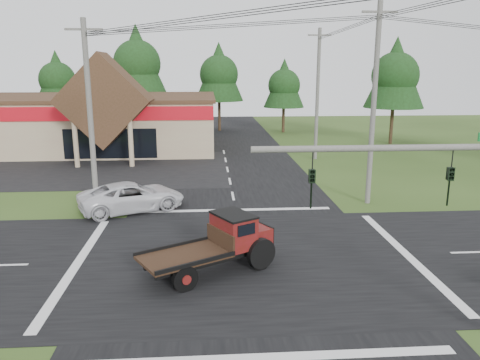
{
  "coord_description": "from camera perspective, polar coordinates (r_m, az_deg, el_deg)",
  "views": [
    {
      "loc": [
        -1.52,
        -18.45,
        7.89
      ],
      "look_at": [
        0.12,
        5.24,
        2.2
      ],
      "focal_mm": 35.0,
      "sensor_mm": 36.0,
      "label": 1
    }
  ],
  "objects": [
    {
      "name": "cvs_building",
      "position": [
        50.33,
        -20.46,
        6.8
      ],
      "size": [
        30.4,
        18.2,
        9.19
      ],
      "color": "tan",
      "rests_on": "ground"
    },
    {
      "name": "antique_flatbed_truck",
      "position": [
        18.5,
        -3.65,
        -7.95
      ],
      "size": [
        5.77,
        4.54,
        2.28
      ],
      "primitive_type": null,
      "rotation": [
        0.0,
        0.0,
        -1.05
      ],
      "color": "#4F130B",
      "rests_on": "ground"
    },
    {
      "name": "tree_row_d",
      "position": [
        60.47,
        -2.58,
        12.97
      ],
      "size": [
        6.16,
        6.16,
        11.11
      ],
      "color": "#332316",
      "rests_on": "ground"
    },
    {
      "name": "utility_pole_ne",
      "position": [
        28.18,
        15.99,
        8.89
      ],
      "size": [
        2.0,
        0.3,
        11.5
      ],
      "color": "#595651",
      "rests_on": "ground"
    },
    {
      "name": "ground",
      "position": [
        20.12,
        0.7,
        -9.61
      ],
      "size": [
        120.0,
        120.0,
        0.0
      ],
      "primitive_type": "plane",
      "color": "#2F4619",
      "rests_on": "ground"
    },
    {
      "name": "utility_pole_n",
      "position": [
        41.61,
        9.43,
        10.33
      ],
      "size": [
        2.0,
        0.3,
        11.2
      ],
      "color": "#595651",
      "rests_on": "ground"
    },
    {
      "name": "tree_row_b",
      "position": [
        63.22,
        -21.4,
        11.49
      ],
      "size": [
        5.6,
        5.6,
        10.1
      ],
      "color": "#332316",
      "rests_on": "ground"
    },
    {
      "name": "tree_side_ne",
      "position": [
        52.24,
        18.42,
        12.24
      ],
      "size": [
        6.16,
        6.16,
        11.11
      ],
      "color": "#332316",
      "rests_on": "ground"
    },
    {
      "name": "white_pickup",
      "position": [
        27.14,
        -13.03,
        -2.0
      ],
      "size": [
        6.45,
        4.85,
        1.63
      ],
      "primitive_type": "imported",
      "rotation": [
        0.0,
        0.0,
        1.99
      ],
      "color": "silver",
      "rests_on": "ground"
    },
    {
      "name": "road_ew",
      "position": [
        20.12,
        0.7,
        -9.58
      ],
      "size": [
        120.0,
        12.0,
        0.02
      ],
      "primitive_type": "cube",
      "color": "black",
      "rests_on": "ground"
    },
    {
      "name": "tree_row_e",
      "position": [
        59.25,
        5.4,
        11.62
      ],
      "size": [
        5.04,
        5.04,
        9.09
      ],
      "color": "#332316",
      "rests_on": "ground"
    },
    {
      "name": "road_ns",
      "position": [
        20.12,
        0.7,
        -9.58
      ],
      "size": [
        12.0,
        120.0,
        0.02
      ],
      "primitive_type": "cube",
      "color": "black",
      "rests_on": "ground"
    },
    {
      "name": "utility_pole_nw",
      "position": [
        27.35,
        -17.81,
        7.58
      ],
      "size": [
        2.0,
        0.3,
        10.5
      ],
      "color": "#595651",
      "rests_on": "ground"
    },
    {
      "name": "tree_row_c",
      "position": [
        60.06,
        -12.45,
        13.96
      ],
      "size": [
        7.28,
        7.28,
        13.13
      ],
      "color": "#332316",
      "rests_on": "ground"
    },
    {
      "name": "parking_apron",
      "position": [
        40.25,
        -21.94,
        1.2
      ],
      "size": [
        28.0,
        14.0,
        0.02
      ],
      "primitive_type": "cube",
      "color": "black",
      "rests_on": "ground"
    }
  ]
}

